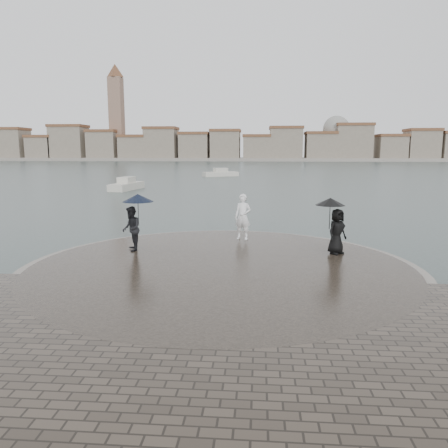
{
  "coord_description": "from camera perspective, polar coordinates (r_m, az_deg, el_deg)",
  "views": [
    {
      "loc": [
        1.18,
        -9.79,
        3.91
      ],
      "look_at": [
        0.0,
        4.8,
        1.45
      ],
      "focal_mm": 35.0,
      "sensor_mm": 36.0,
      "label": 1
    }
  ],
  "objects": [
    {
      "name": "ground",
      "position": [
        10.61,
        -2.14,
        -12.1
      ],
      "size": [
        400.0,
        400.0,
        0.0
      ],
      "primitive_type": "plane",
      "color": "#2B3835",
      "rests_on": "ground"
    },
    {
      "name": "visitor_left",
      "position": [
        15.88,
        -11.76,
        0.65
      ],
      "size": [
        1.23,
        1.13,
        2.04
      ],
      "color": "black",
      "rests_on": "quay_tip"
    },
    {
      "name": "quay_tip",
      "position": [
        13.86,
        -0.44,
        -6.07
      ],
      "size": [
        11.9,
        11.9,
        0.36
      ],
      "primitive_type": "cylinder",
      "color": "#2D261E",
      "rests_on": "ground"
    },
    {
      "name": "visitor_right",
      "position": [
        15.58,
        14.27,
        0.26
      ],
      "size": [
        1.23,
        1.06,
        1.95
      ],
      "color": "black",
      "rests_on": "quay_tip"
    },
    {
      "name": "boats",
      "position": [
        56.32,
        -5.33,
        5.91
      ],
      "size": [
        11.39,
        28.96,
        1.5
      ],
      "color": "beige",
      "rests_on": "ground"
    },
    {
      "name": "kerb_ring",
      "position": [
        13.86,
        -0.44,
        -6.16
      ],
      "size": [
        12.5,
        12.5,
        0.32
      ],
      "primitive_type": "cylinder",
      "color": "gray",
      "rests_on": "ground"
    },
    {
      "name": "far_skyline",
      "position": [
        170.67,
        2.15,
        10.11
      ],
      "size": [
        260.0,
        20.0,
        37.0
      ],
      "color": "gray",
      "rests_on": "ground"
    },
    {
      "name": "statue",
      "position": [
        17.62,
        2.48,
        0.96
      ],
      "size": [
        0.77,
        0.62,
        1.84
      ],
      "primitive_type": "imported",
      "rotation": [
        0.0,
        0.0,
        -0.31
      ],
      "color": "white",
      "rests_on": "quay_tip"
    }
  ]
}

